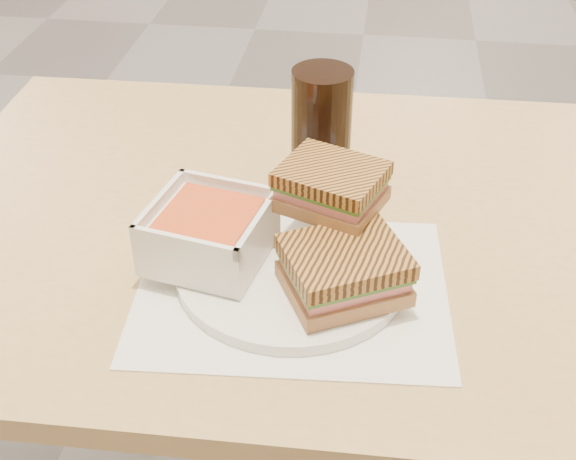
# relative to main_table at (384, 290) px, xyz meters

# --- Properties ---
(main_table) EXTENTS (1.21, 0.72, 0.75)m
(main_table) POSITION_rel_main_table_xyz_m (0.00, 0.00, 0.00)
(main_table) COLOR tan
(main_table) RESTS_ON ground
(tray_liner) EXTENTS (0.35, 0.28, 0.00)m
(tray_liner) POSITION_rel_main_table_xyz_m (-0.10, -0.14, 0.11)
(tray_liner) COLOR white
(tray_liner) RESTS_ON main_table
(plate) EXTENTS (0.26, 0.26, 0.01)m
(plate) POSITION_rel_main_table_xyz_m (-0.11, -0.12, 0.12)
(plate) COLOR white
(plate) RESTS_ON tray_liner
(soup_bowl) EXTENTS (0.14, 0.14, 0.07)m
(soup_bowl) POSITION_rel_main_table_xyz_m (-0.20, -0.12, 0.16)
(soup_bowl) COLOR white
(soup_bowl) RESTS_ON plate
(panini_lower) EXTENTS (0.15, 0.14, 0.05)m
(panini_lower) POSITION_rel_main_table_xyz_m (-0.05, -0.16, 0.16)
(panini_lower) COLOR #9B6D3E
(panini_lower) RESTS_ON plate
(panini_upper) EXTENTS (0.13, 0.12, 0.05)m
(panini_upper) POSITION_rel_main_table_xyz_m (-0.07, -0.07, 0.20)
(panini_upper) COLOR #9B6D3E
(panini_upper) RESTS_ON panini_lower
(cola_glass) EXTENTS (0.08, 0.08, 0.16)m
(cola_glass) POSITION_rel_main_table_xyz_m (-0.09, 0.07, 0.20)
(cola_glass) COLOR black
(cola_glass) RESTS_ON main_table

